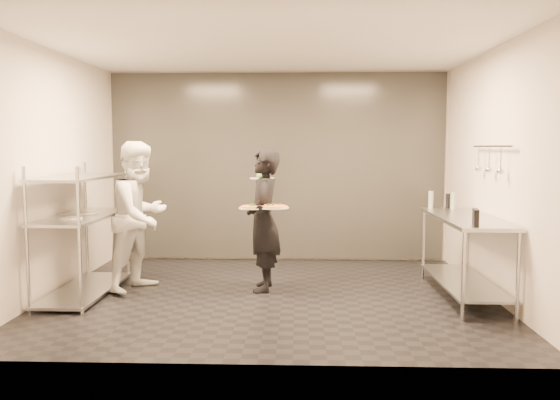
{
  "coord_description": "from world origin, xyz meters",
  "views": [
    {
      "loc": [
        0.33,
        -6.1,
        1.69
      ],
      "look_at": [
        0.11,
        -0.03,
        1.1
      ],
      "focal_mm": 35.0,
      "sensor_mm": 36.0,
      "label": 1
    }
  ],
  "objects_px": {
    "salad_plate": "(262,177)",
    "bottle_clear": "(453,201)",
    "pizza_plate_far": "(273,207)",
    "bottle_green": "(431,200)",
    "chef": "(140,216)",
    "bottle_dark": "(448,201)",
    "pass_rack": "(83,228)",
    "pizza_plate_near": "(252,207)",
    "waiter": "(264,221)",
    "pos_monitor": "(476,217)",
    "prep_counter": "(465,243)"
  },
  "relations": [
    {
      "from": "pass_rack",
      "to": "waiter",
      "type": "bearing_deg",
      "value": 6.68
    },
    {
      "from": "prep_counter",
      "to": "chef",
      "type": "relative_size",
      "value": 1.02
    },
    {
      "from": "prep_counter",
      "to": "salad_plate",
      "type": "bearing_deg",
      "value": 167.2
    },
    {
      "from": "pizza_plate_far",
      "to": "bottle_clear",
      "type": "xyz_separation_m",
      "value": [
        2.21,
        0.74,
        0.0
      ]
    },
    {
      "from": "waiter",
      "to": "chef",
      "type": "xyz_separation_m",
      "value": [
        -1.46,
        -0.01,
        0.05
      ]
    },
    {
      "from": "chef",
      "to": "bottle_clear",
      "type": "bearing_deg",
      "value": -58.41
    },
    {
      "from": "pizza_plate_far",
      "to": "pos_monitor",
      "type": "distance_m",
      "value": 2.15
    },
    {
      "from": "salad_plate",
      "to": "bottle_clear",
      "type": "distance_m",
      "value": 2.41
    },
    {
      "from": "pizza_plate_near",
      "to": "pizza_plate_far",
      "type": "height_order",
      "value": "pizza_plate_far"
    },
    {
      "from": "pizza_plate_far",
      "to": "bottle_dark",
      "type": "distance_m",
      "value": 2.31
    },
    {
      "from": "bottle_dark",
      "to": "chef",
      "type": "bearing_deg",
      "value": -171.3
    },
    {
      "from": "waiter",
      "to": "bottle_clear",
      "type": "xyz_separation_m",
      "value": [
        2.34,
        0.5,
        0.19
      ]
    },
    {
      "from": "pizza_plate_far",
      "to": "pos_monitor",
      "type": "xyz_separation_m",
      "value": [
        2.03,
        -0.72,
        -0.02
      ]
    },
    {
      "from": "prep_counter",
      "to": "chef",
      "type": "bearing_deg",
      "value": 176.52
    },
    {
      "from": "bottle_dark",
      "to": "waiter",
      "type": "bearing_deg",
      "value": -166.22
    },
    {
      "from": "pizza_plate_far",
      "to": "bottle_green",
      "type": "xyz_separation_m",
      "value": [
        1.95,
        0.8,
        0.01
      ]
    },
    {
      "from": "pos_monitor",
      "to": "pass_rack",
      "type": "bearing_deg",
      "value": -177.26
    },
    {
      "from": "pass_rack",
      "to": "pizza_plate_near",
      "type": "height_order",
      "value": "pass_rack"
    },
    {
      "from": "bottle_clear",
      "to": "bottle_green",
      "type": "bearing_deg",
      "value": 166.21
    },
    {
      "from": "waiter",
      "to": "pos_monitor",
      "type": "height_order",
      "value": "waiter"
    },
    {
      "from": "pizza_plate_far",
      "to": "salad_plate",
      "type": "bearing_deg",
      "value": 107.29
    },
    {
      "from": "salad_plate",
      "to": "bottle_clear",
      "type": "xyz_separation_m",
      "value": [
        2.38,
        0.21,
        -0.31
      ]
    },
    {
      "from": "pizza_plate_far",
      "to": "waiter",
      "type": "bearing_deg",
      "value": 117.91
    },
    {
      "from": "pizza_plate_near",
      "to": "bottle_clear",
      "type": "xyz_separation_m",
      "value": [
        2.45,
        0.75,
        0.01
      ]
    },
    {
      "from": "prep_counter",
      "to": "pos_monitor",
      "type": "xyz_separation_m",
      "value": [
        -0.12,
        -0.72,
        0.38
      ]
    },
    {
      "from": "bottle_clear",
      "to": "pizza_plate_near",
      "type": "bearing_deg",
      "value": -163.1
    },
    {
      "from": "salad_plate",
      "to": "pass_rack",
      "type": "bearing_deg",
      "value": -165.38
    },
    {
      "from": "salad_plate",
      "to": "bottle_green",
      "type": "bearing_deg",
      "value": 7.42
    },
    {
      "from": "waiter",
      "to": "bottle_dark",
      "type": "height_order",
      "value": "waiter"
    },
    {
      "from": "pass_rack",
      "to": "bottle_clear",
      "type": "xyz_separation_m",
      "value": [
        4.4,
        0.74,
        0.26
      ]
    },
    {
      "from": "pizza_plate_near",
      "to": "pizza_plate_far",
      "type": "xyz_separation_m",
      "value": [
        0.24,
        0.01,
        0.0
      ]
    },
    {
      "from": "chef",
      "to": "bottle_dark",
      "type": "bearing_deg",
      "value": -57.35
    },
    {
      "from": "pizza_plate_near",
      "to": "pos_monitor",
      "type": "distance_m",
      "value": 2.38
    },
    {
      "from": "pizza_plate_near",
      "to": "salad_plate",
      "type": "distance_m",
      "value": 0.62
    },
    {
      "from": "pizza_plate_near",
      "to": "salad_plate",
      "type": "bearing_deg",
      "value": 81.74
    },
    {
      "from": "pos_monitor",
      "to": "salad_plate",
      "type": "bearing_deg",
      "value": 162.8
    },
    {
      "from": "salad_plate",
      "to": "pos_monitor",
      "type": "relative_size",
      "value": 1.28
    },
    {
      "from": "pass_rack",
      "to": "pizza_plate_far",
      "type": "height_order",
      "value": "pass_rack"
    },
    {
      "from": "prep_counter",
      "to": "bottle_green",
      "type": "height_order",
      "value": "bottle_green"
    },
    {
      "from": "chef",
      "to": "bottle_green",
      "type": "distance_m",
      "value": 3.58
    },
    {
      "from": "pos_monitor",
      "to": "bottle_clear",
      "type": "relative_size",
      "value": 1.11
    },
    {
      "from": "bottle_dark",
      "to": "prep_counter",
      "type": "bearing_deg",
      "value": -91.31
    },
    {
      "from": "pizza_plate_far",
      "to": "salad_plate",
      "type": "height_order",
      "value": "salad_plate"
    },
    {
      "from": "pass_rack",
      "to": "bottle_green",
      "type": "height_order",
      "value": "pass_rack"
    },
    {
      "from": "bottle_green",
      "to": "bottle_dark",
      "type": "xyz_separation_m",
      "value": [
        0.21,
        0.0,
        -0.02
      ]
    },
    {
      "from": "bottle_clear",
      "to": "chef",
      "type": "bearing_deg",
      "value": -172.37
    },
    {
      "from": "prep_counter",
      "to": "pass_rack",
      "type": "bearing_deg",
      "value": -179.97
    },
    {
      "from": "waiter",
      "to": "pizza_plate_near",
      "type": "xyz_separation_m",
      "value": [
        -0.11,
        -0.25,
        0.18
      ]
    },
    {
      "from": "pos_monitor",
      "to": "bottle_clear",
      "type": "bearing_deg",
      "value": 95.07
    },
    {
      "from": "pizza_plate_far",
      "to": "bottle_dark",
      "type": "bearing_deg",
      "value": 20.32
    }
  ]
}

